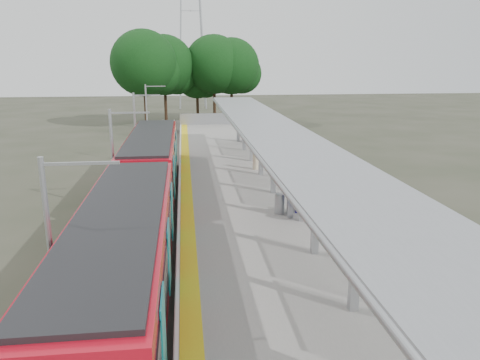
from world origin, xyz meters
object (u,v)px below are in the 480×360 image
object	(u,v)px
bench_mid	(298,206)
info_pillar_far	(256,158)
bench_far	(246,136)
litter_bin	(280,204)
train	(142,194)

from	to	relation	value
bench_mid	info_pillar_far	size ratio (longest dim) A/B	0.94
info_pillar_far	bench_mid	bearing A→B (deg)	-82.31
bench_far	litter_bin	size ratio (longest dim) A/B	1.54
info_pillar_far	litter_bin	size ratio (longest dim) A/B	1.76
bench_mid	info_pillar_far	bearing A→B (deg)	107.63
bench_mid	bench_far	bearing A→B (deg)	104.00
info_pillar_far	train	bearing A→B (deg)	-121.97
info_pillar_far	bench_far	bearing A→B (deg)	90.73
bench_mid	litter_bin	world-z (taller)	bench_mid
train	bench_mid	bearing A→B (deg)	-7.42
bench_far	litter_bin	xyz separation A→B (m)	(-0.98, -19.13, -0.03)
bench_mid	train	bearing A→B (deg)	-172.71
train	litter_bin	world-z (taller)	train
train	litter_bin	distance (m)	6.18
train	bench_mid	xyz separation A→B (m)	(6.87, -0.90, -0.52)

